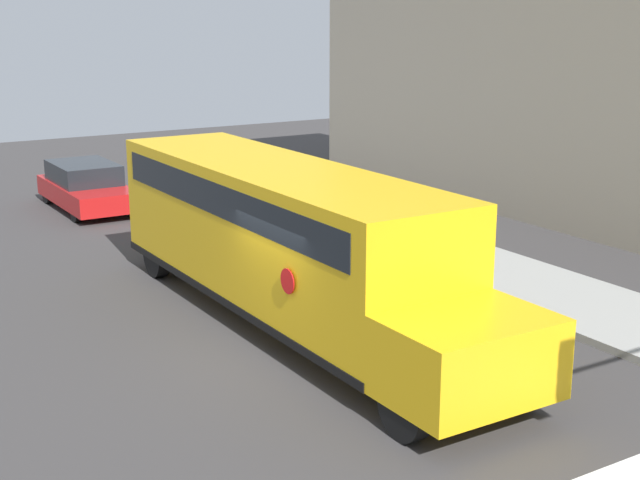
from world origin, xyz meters
The scene contains 4 objects.
ground_plane centered at (0.00, 0.00, 0.00)m, with size 60.00×60.00×0.00m, color #3A3838.
sidewalk_strip centered at (0.00, 6.50, 0.07)m, with size 44.00×3.00×0.15m.
school_bus centered at (-1.70, 0.91, 1.77)m, with size 11.72×2.57×3.08m.
parked_car centered at (-13.87, 0.71, 0.71)m, with size 4.60×1.90×1.43m.
Camera 1 is at (13.08, -7.40, 6.04)m, focal length 50.00 mm.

